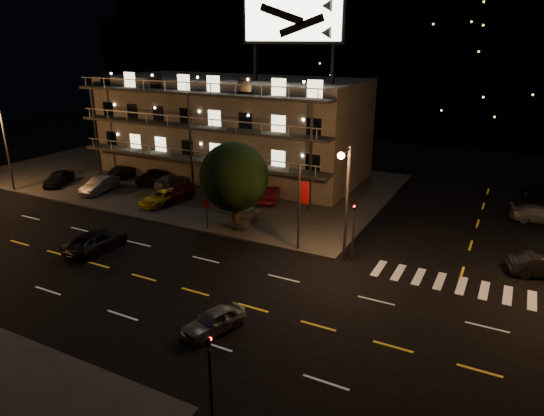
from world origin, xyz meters
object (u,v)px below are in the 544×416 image
at_px(tree, 234,179).
at_px(lot_car_2, 161,198).
at_px(lot_car_4, 245,216).
at_px(road_car_east, 214,321).
at_px(road_car_west, 97,240).
at_px(lot_car_7, 173,181).

xyz_separation_m(tree, lot_car_2, (-9.04, 2.04, -3.51)).
xyz_separation_m(tree, lot_car_4, (0.07, 1.43, -3.51)).
relative_size(road_car_east, road_car_west, 0.71).
bearing_deg(lot_car_7, road_car_west, 112.83).
xyz_separation_m(road_car_east, road_car_west, (-13.28, 4.76, 0.09)).
bearing_deg(lot_car_4, lot_car_2, 167.84).
height_order(tree, road_car_west, tree).
relative_size(tree, lot_car_2, 1.55).
bearing_deg(road_car_west, tree, -132.72).
bearing_deg(road_car_east, lot_car_4, 133.67).
relative_size(lot_car_7, road_car_west, 0.85).
xyz_separation_m(tree, lot_car_7, (-11.68, 6.99, -3.52)).
xyz_separation_m(lot_car_2, road_car_west, (2.11, -9.74, -0.07)).
bearing_deg(road_car_east, tree, 136.36).
distance_m(lot_car_2, lot_car_4, 9.13).
xyz_separation_m(lot_car_7, road_car_west, (4.75, -14.69, -0.07)).
bearing_deg(tree, lot_car_7, 149.10).
height_order(lot_car_7, road_car_west, road_car_west).
distance_m(lot_car_4, road_car_east, 15.25).
bearing_deg(road_car_west, lot_car_2, -78.53).
height_order(lot_car_4, road_car_west, lot_car_4).
xyz_separation_m(lot_car_4, road_car_east, (6.28, -13.90, -0.17)).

